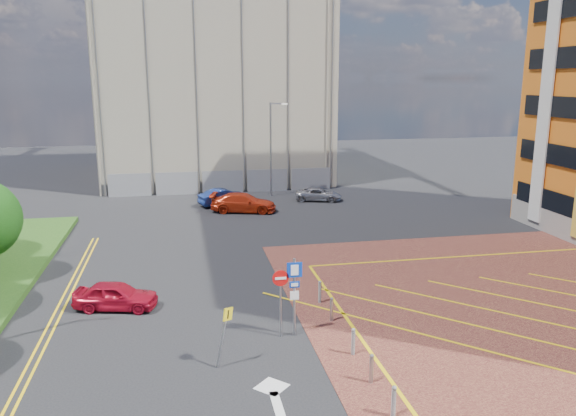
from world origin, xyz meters
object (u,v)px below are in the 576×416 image
object	(u,v)px
sign_cluster	(289,289)
warning_sign	(224,330)
lamp_back	(272,146)
car_silver_back	(319,194)
car_red_back	(244,203)
car_red_left	(116,295)
car_blue_back	(224,197)

from	to	relation	value
sign_cluster	warning_sign	size ratio (longest dim) A/B	1.42
lamp_back	car_silver_back	world-z (taller)	lamp_back
lamp_back	car_red_back	bearing A→B (deg)	-119.28
car_red_left	car_silver_back	world-z (taller)	car_red_left
sign_cluster	car_red_left	size ratio (longest dim) A/B	0.88
sign_cluster	car_silver_back	xyz separation A→B (m)	(7.27, 24.29, -1.42)
warning_sign	car_blue_back	bearing A→B (deg)	85.35
sign_cluster	car_red_back	distance (m)	21.50
sign_cluster	warning_sign	xyz separation A→B (m)	(-2.70, -1.97, -0.52)
lamp_back	warning_sign	size ratio (longest dim) A/B	3.55
warning_sign	car_blue_back	size ratio (longest dim) A/B	0.55
car_blue_back	car_red_back	bearing A→B (deg)	-172.67
sign_cluster	car_silver_back	size ratio (longest dim) A/B	0.83
car_blue_back	car_silver_back	bearing A→B (deg)	-106.76
car_blue_back	car_red_back	distance (m)	2.82
warning_sign	car_silver_back	bearing A→B (deg)	69.23
warning_sign	sign_cluster	bearing A→B (deg)	36.20
car_blue_back	car_silver_back	distance (m)	7.85
car_red_left	lamp_back	bearing A→B (deg)	-12.35
car_red_left	car_red_back	xyz separation A→B (m)	(7.66, 17.35, 0.10)
car_red_back	lamp_back	bearing A→B (deg)	-14.22
lamp_back	car_silver_back	bearing A→B (deg)	-38.07
sign_cluster	car_silver_back	world-z (taller)	sign_cluster
lamp_back	sign_cluster	size ratio (longest dim) A/B	2.50
sign_cluster	car_red_left	distance (m)	8.22
sign_cluster	warning_sign	distance (m)	3.38
lamp_back	car_silver_back	size ratio (longest dim) A/B	2.08
sign_cluster	car_red_back	xyz separation A→B (m)	(0.67, 21.46, -1.24)
car_silver_back	car_blue_back	bearing A→B (deg)	108.93
warning_sign	car_red_left	world-z (taller)	warning_sign
lamp_back	car_red_back	xyz separation A→B (m)	(-3.12, -5.56, -3.64)
warning_sign	car_red_left	size ratio (longest dim) A/B	0.62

